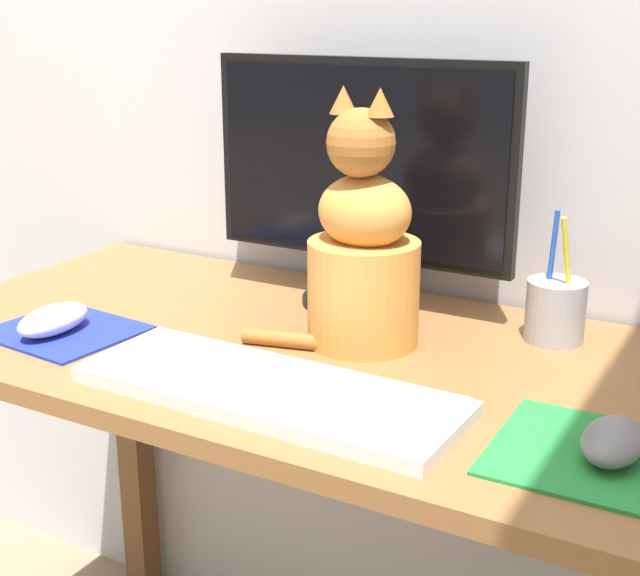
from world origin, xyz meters
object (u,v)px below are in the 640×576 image
keyboard (270,389)px  pen_cup (555,310)px  computer_mouse_right (613,441)px  monitor (360,176)px  cat (363,252)px  computer_mouse_left (53,320)px

keyboard → pen_cup: bearing=57.6°
keyboard → computer_mouse_right: (0.37, 0.04, 0.01)m
monitor → pen_cup: (0.30, -0.01, -0.15)m
keyboard → computer_mouse_right: computer_mouse_right is taller
cat → pen_cup: cat is taller
monitor → cat: monitor is taller
computer_mouse_left → cat: bearing=25.9°
cat → pen_cup: 0.27m
keyboard → monitor: bearing=102.2°
monitor → computer_mouse_right: monitor is taller
monitor → computer_mouse_left: (-0.29, -0.33, -0.17)m
pen_cup → cat: bearing=-148.6°
monitor → keyboard: size_ratio=1.02×
keyboard → computer_mouse_left: 0.36m
computer_mouse_left → computer_mouse_right: 0.73m
computer_mouse_left → pen_cup: 0.67m
monitor → computer_mouse_right: size_ratio=4.66×
monitor → computer_mouse_right: (0.44, -0.31, -0.17)m
monitor → pen_cup: size_ratio=2.69×
computer_mouse_left → pen_cup: size_ratio=0.66×
computer_mouse_right → pen_cup: (-0.14, 0.30, 0.02)m
pen_cup → monitor: bearing=177.8°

